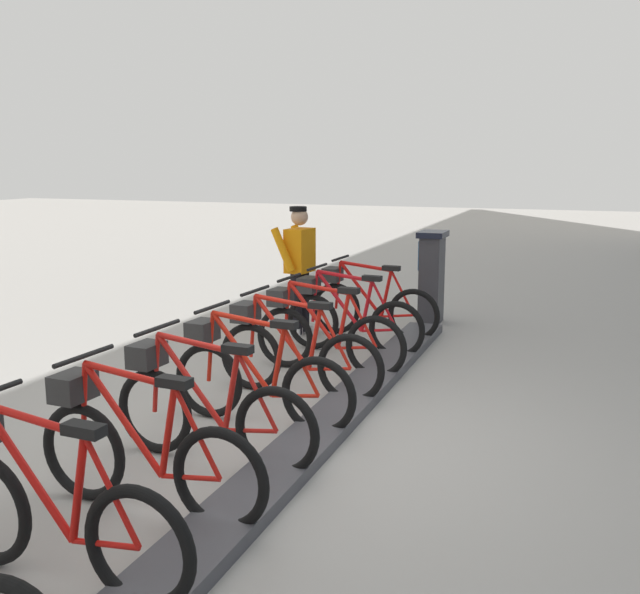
% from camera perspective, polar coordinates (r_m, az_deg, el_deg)
% --- Properties ---
extents(ground_plane, '(60.00, 60.00, 0.00)m').
position_cam_1_polar(ground_plane, '(5.91, -0.57, -11.48)').
color(ground_plane, '#A6A29B').
extents(dock_rail_base, '(0.44, 8.38, 0.10)m').
position_cam_1_polar(dock_rail_base, '(5.90, -0.57, -11.03)').
color(dock_rail_base, '#47474C').
rests_on(dock_rail_base, ground).
extents(payment_kiosk, '(0.36, 0.52, 1.28)m').
position_cam_1_polar(payment_kiosk, '(10.14, 8.78, 1.68)').
color(payment_kiosk, '#38383D').
rests_on(payment_kiosk, ground).
extents(bike_docked_0, '(1.72, 0.54, 1.02)m').
position_cam_1_polar(bike_docked_0, '(9.26, 3.85, -0.56)').
color(bike_docked_0, black).
rests_on(bike_docked_0, ground).
extents(bike_docked_1, '(1.72, 0.54, 1.02)m').
position_cam_1_polar(bike_docked_1, '(8.47, 2.20, -1.60)').
color(bike_docked_1, black).
rests_on(bike_docked_1, ground).
extents(bike_docked_2, '(1.72, 0.54, 1.02)m').
position_cam_1_polar(bike_docked_2, '(7.70, 0.21, -2.85)').
color(bike_docked_2, black).
rests_on(bike_docked_2, ground).
extents(bike_docked_3, '(1.72, 0.54, 1.02)m').
position_cam_1_polar(bike_docked_3, '(6.94, -2.22, -4.38)').
color(bike_docked_3, black).
rests_on(bike_docked_3, ground).
extents(bike_docked_4, '(1.72, 0.54, 1.02)m').
position_cam_1_polar(bike_docked_4, '(6.20, -5.25, -6.26)').
color(bike_docked_4, black).
rests_on(bike_docked_4, ground).
extents(bike_docked_5, '(1.72, 0.54, 1.02)m').
position_cam_1_polar(bike_docked_5, '(5.49, -9.11, -8.61)').
color(bike_docked_5, black).
rests_on(bike_docked_5, ground).
extents(bike_docked_6, '(1.72, 0.54, 1.02)m').
position_cam_1_polar(bike_docked_6, '(4.83, -14.14, -11.57)').
color(bike_docked_6, black).
rests_on(bike_docked_6, ground).
extents(bike_docked_7, '(1.72, 0.54, 1.02)m').
position_cam_1_polar(bike_docked_7, '(4.23, -20.84, -15.28)').
color(bike_docked_7, black).
rests_on(bike_docked_7, ground).
extents(worker_near_rack, '(0.50, 0.65, 1.66)m').
position_cam_1_polar(worker_near_rack, '(9.32, -1.66, 2.52)').
color(worker_near_rack, white).
rests_on(worker_near_rack, ground).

